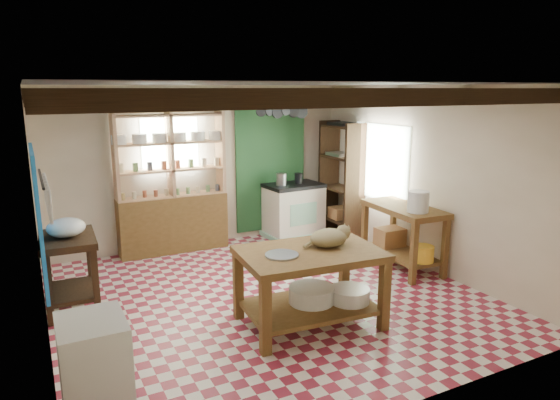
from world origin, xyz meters
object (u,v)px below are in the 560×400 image
prep_table (70,273)px  cat (329,238)px  right_counter (403,237)px  work_table (309,287)px  stove (294,210)px  white_cabinet (95,373)px

prep_table → cat: size_ratio=2.04×
prep_table → right_counter: right_counter is taller
work_table → cat: bearing=11.3°
stove → white_cabinet: 5.30m
right_counter → white_cabinet: bearing=-156.2°
white_cabinet → right_counter: right_counter is taller
right_counter → cat: 2.09m
work_table → prep_table: 2.81m
work_table → right_counter: (2.08, 0.91, 0.04)m
stove → prep_table: bearing=-163.2°
stove → right_counter: (0.64, -2.10, -0.01)m
right_counter → stove: bearing=110.4°
stove → prep_table: size_ratio=1.08×
prep_table → white_cabinet: 2.35m
prep_table → white_cabinet: size_ratio=1.01×
white_cabinet → cat: size_ratio=2.01×
work_table → white_cabinet: bearing=-157.9°
work_table → cat: 0.58m
prep_table → right_counter: size_ratio=0.69×
work_table → prep_table: (-2.30, 1.62, 0.02)m
prep_table → cat: bearing=-29.8°
stove → white_cabinet: size_ratio=1.10×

